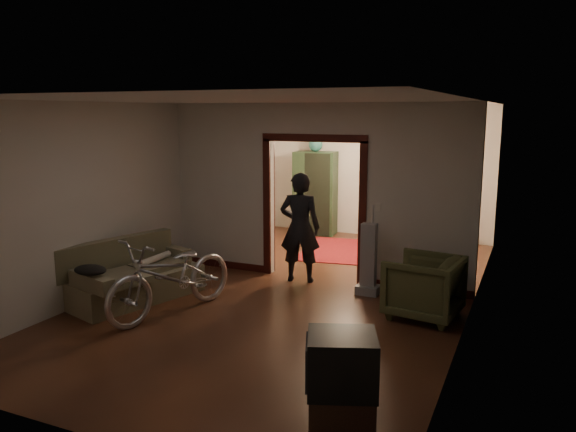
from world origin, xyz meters
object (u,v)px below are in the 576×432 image
Objects in this scene: sofa at (135,270)px; bicycle at (172,275)px; armchair at (424,287)px; desk at (424,227)px; person at (300,227)px; locker at (315,193)px.

bicycle is at bearing -1.85° from sofa.
armchair is at bearing 37.03° from bicycle.
bicycle is at bearing -60.00° from armchair.
desk is at bearing -161.73° from armchair.
armchair is at bearing 30.51° from sofa.
sofa is at bearing 31.28° from person.
armchair is (3.91, 0.97, -0.02)m from sofa.
person reaches higher than armchair.
armchair is 5.30m from locker.
bicycle reaches higher than sofa.
armchair is 0.97× the size of desk.
desk is at bearing 82.08° from bicycle.
bicycle is 1.17× the size of person.
locker is at bearing -135.40° from armchair.
locker is (-1.07, 3.41, 0.04)m from person.
sofa is 1.08× the size of person.
bicycle is 1.12× the size of locker.
bicycle is 2.17× the size of desk.
armchair is at bearing 145.43° from person.
locker is at bearing -172.06° from desk.
sofa is 1.04× the size of locker.
desk is (2.28, 5.45, -0.19)m from bicycle.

